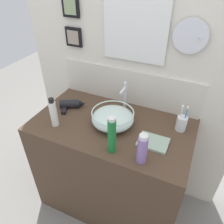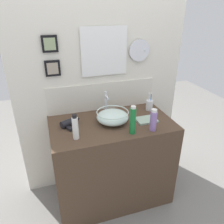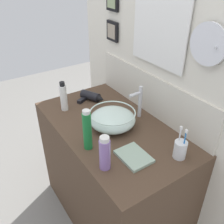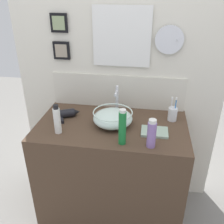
# 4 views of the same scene
# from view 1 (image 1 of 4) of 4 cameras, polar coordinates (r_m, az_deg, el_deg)

# --- Properties ---
(ground_plane) EXTENTS (6.00, 6.00, 0.00)m
(ground_plane) POSITION_cam_1_polar(r_m,az_deg,el_deg) (2.07, -0.06, -21.29)
(ground_plane) COLOR gray
(vanity_counter) EXTENTS (1.06, 0.60, 0.83)m
(vanity_counter) POSITION_cam_1_polar(r_m,az_deg,el_deg) (1.74, -0.07, -13.86)
(vanity_counter) COLOR #4C3828
(vanity_counter) RESTS_ON ground
(back_panel) EXTENTS (1.60, 0.10, 2.51)m
(back_panel) POSITION_cam_1_polar(r_m,az_deg,el_deg) (1.51, 5.32, 16.90)
(back_panel) COLOR silver
(back_panel) RESTS_ON ground
(glass_bowl_sink) EXTENTS (0.28, 0.28, 0.10)m
(glass_bowl_sink) POSITION_cam_1_polar(r_m,az_deg,el_deg) (1.41, 0.23, -1.50)
(glass_bowl_sink) COLOR silver
(glass_bowl_sink) RESTS_ON vanity_counter
(faucet) EXTENTS (0.02, 0.10, 0.21)m
(faucet) POSITION_cam_1_polar(r_m,az_deg,el_deg) (1.53, 3.26, 4.47)
(faucet) COLOR silver
(faucet) RESTS_ON vanity_counter
(hair_drier) EXTENTS (0.19, 0.18, 0.06)m
(hair_drier) POSITION_cam_1_polar(r_m,az_deg,el_deg) (1.61, -10.54, 2.00)
(hair_drier) COLOR black
(hair_drier) RESTS_ON vanity_counter
(toothbrush_cup) EXTENTS (0.07, 0.07, 0.18)m
(toothbrush_cup) POSITION_cam_1_polar(r_m,az_deg,el_deg) (1.44, 17.70, -2.80)
(toothbrush_cup) COLOR silver
(toothbrush_cup) RESTS_ON vanity_counter
(shampoo_bottle) EXTENTS (0.05, 0.05, 0.20)m
(shampoo_bottle) POSITION_cam_1_polar(r_m,az_deg,el_deg) (1.43, -15.03, -0.24)
(shampoo_bottle) COLOR white
(shampoo_bottle) RESTS_ON vanity_counter
(spray_bottle) EXTENTS (0.05, 0.05, 0.19)m
(spray_bottle) POSITION_cam_1_polar(r_m,az_deg,el_deg) (1.16, 7.91, -9.55)
(spray_bottle) COLOR #8C6BB2
(spray_bottle) RESTS_ON vanity_counter
(soap_dispenser) EXTENTS (0.05, 0.05, 0.23)m
(soap_dispenser) POSITION_cam_1_polar(r_m,az_deg,el_deg) (1.19, -0.05, -6.15)
(soap_dispenser) COLOR #197233
(soap_dispenser) RESTS_ON vanity_counter
(hand_towel) EXTENTS (0.18, 0.14, 0.02)m
(hand_towel) POSITION_cam_1_polar(r_m,az_deg,el_deg) (1.33, 10.69, -7.77)
(hand_towel) COLOR #99B29E
(hand_towel) RESTS_ON vanity_counter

